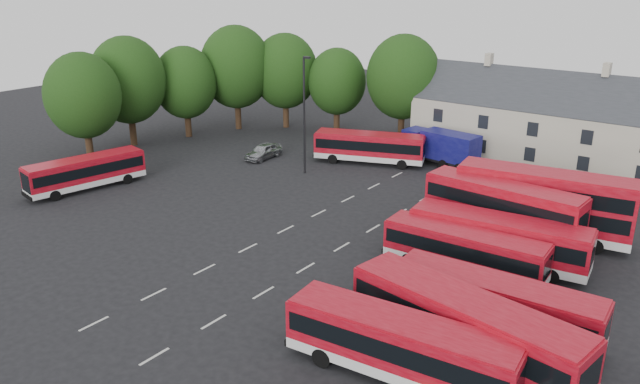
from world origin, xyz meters
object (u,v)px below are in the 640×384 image
(bus_dd_south, at_px, (502,210))
(lamppost, at_px, (304,112))
(box_truck, at_px, (441,146))
(bus_west, at_px, (86,170))
(silver_car, at_px, (263,151))
(bus_row_a, at_px, (400,343))

(bus_dd_south, bearing_deg, lamppost, 171.18)
(box_truck, bearing_deg, bus_west, -123.52)
(bus_west, xyz_separation_m, silver_car, (5.95, 16.01, -0.93))
(bus_dd_south, height_order, box_truck, bus_dd_south)
(bus_row_a, xyz_separation_m, box_truck, (-13.69, 31.50, 0.01))
(box_truck, relative_size, lamppost, 0.73)
(bus_row_a, relative_size, box_truck, 1.42)
(bus_row_a, height_order, box_truck, box_truck)
(bus_row_a, distance_m, box_truck, 34.34)
(bus_west, bearing_deg, bus_dd_south, -62.22)
(bus_dd_south, xyz_separation_m, silver_car, (-26.75, 5.60, -1.74))
(bus_west, relative_size, box_truck, 1.30)
(bus_west, height_order, box_truck, box_truck)
(box_truck, height_order, silver_car, box_truck)
(bus_dd_south, relative_size, bus_west, 1.06)
(bus_west, distance_m, box_truck, 32.48)
(bus_dd_south, distance_m, box_truck, 18.47)
(bus_row_a, xyz_separation_m, bus_dd_south, (-2.04, 17.18, 0.63))
(lamppost, bearing_deg, silver_car, 168.99)
(bus_dd_south, distance_m, lamppost, 21.24)
(bus_row_a, distance_m, bus_dd_south, 17.31)
(bus_row_a, relative_size, bus_dd_south, 1.03)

